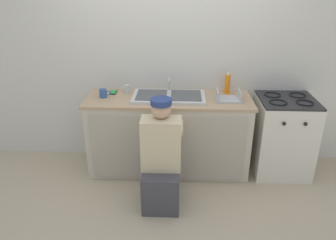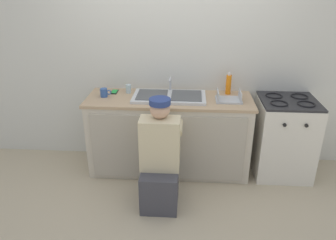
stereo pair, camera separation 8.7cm
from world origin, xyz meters
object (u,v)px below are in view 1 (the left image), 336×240
object	(u,v)px
water_glass	(127,89)
soap_bottle_orange	(227,84)
cell_phone	(113,92)
stove_range	(282,136)
plumber_person	(161,163)
sink_double_basin	(169,96)
dish_rack_tray	(228,98)
coffee_mug	(103,93)

from	to	relation	value
water_glass	soap_bottle_orange	bearing A→B (deg)	2.37
cell_phone	soap_bottle_orange	distance (m)	1.31
stove_range	plumber_person	world-z (taller)	plumber_person
sink_double_basin	water_glass	distance (m)	0.50
sink_double_basin	dish_rack_tray	size ratio (longest dim) A/B	2.86
stove_range	plumber_person	xyz separation A→B (m)	(-1.35, -0.67, 0.01)
stove_range	dish_rack_tray	xyz separation A→B (m)	(-0.66, -0.04, 0.46)
stove_range	cell_phone	bearing A→B (deg)	175.70
plumber_person	water_glass	distance (m)	1.04
coffee_mug	dish_rack_tray	world-z (taller)	dish_rack_tray
sink_double_basin	water_glass	bearing A→B (deg)	164.13
coffee_mug	stove_range	bearing A→B (deg)	0.21
sink_double_basin	water_glass	world-z (taller)	sink_double_basin
plumber_person	cell_phone	size ratio (longest dim) A/B	7.89
coffee_mug	dish_rack_tray	distance (m)	1.37
sink_double_basin	plumber_person	distance (m)	0.81
stove_range	soap_bottle_orange	distance (m)	0.87
water_glass	cell_phone	bearing A→B (deg)	177.11
stove_range	soap_bottle_orange	size ratio (longest dim) A/B	3.65
stove_range	cell_phone	size ratio (longest dim) A/B	6.52
sink_double_basin	soap_bottle_orange	xyz separation A→B (m)	(0.66, 0.18, 0.09)
stove_range	dish_rack_tray	distance (m)	0.81
cell_phone	coffee_mug	world-z (taller)	coffee_mug
stove_range	cell_phone	distance (m)	2.01
stove_range	water_glass	size ratio (longest dim) A/B	9.13
plumber_person	cell_phone	xyz separation A→B (m)	(-0.60, 0.82, 0.44)
stove_range	soap_bottle_orange	bearing A→B (deg)	163.93
water_glass	plumber_person	bearing A→B (deg)	-61.81
coffee_mug	sink_double_basin	bearing A→B (deg)	0.77
cell_phone	stove_range	bearing A→B (deg)	-4.30
sink_double_basin	plumber_person	bearing A→B (deg)	-93.92
water_glass	coffee_mug	bearing A→B (deg)	-149.47
plumber_person	dish_rack_tray	size ratio (longest dim) A/B	3.94
sink_double_basin	dish_rack_tray	bearing A→B (deg)	-3.89
coffee_mug	soap_bottle_orange	world-z (taller)	soap_bottle_orange
water_glass	coffee_mug	size ratio (longest dim) A/B	0.79
coffee_mug	plumber_person	bearing A→B (deg)	-44.22
cell_phone	dish_rack_tray	size ratio (longest dim) A/B	0.50
water_glass	dish_rack_tray	world-z (taller)	dish_rack_tray
plumber_person	soap_bottle_orange	bearing A→B (deg)	50.48
sink_double_basin	cell_phone	distance (m)	0.66
cell_phone	soap_bottle_orange	size ratio (longest dim) A/B	0.56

